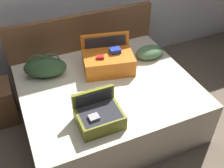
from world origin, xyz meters
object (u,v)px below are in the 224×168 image
object	(u,v)px
hard_case_medium	(99,116)
duffel_bag	(45,67)
pillow_near_headboard	(149,52)
hard_case_large	(108,60)
bed	(108,103)

from	to	relation	value
hard_case_medium	duffel_bag	size ratio (longest dim) A/B	0.79
duffel_bag	pillow_near_headboard	xyz separation A→B (m)	(1.30, -0.12, -0.06)
hard_case_large	hard_case_medium	world-z (taller)	hard_case_large
hard_case_medium	duffel_bag	distance (m)	0.97
hard_case_medium	pillow_near_headboard	xyz separation A→B (m)	(1.00, 0.80, -0.02)
bed	hard_case_medium	world-z (taller)	hard_case_medium
hard_case_large	pillow_near_headboard	bearing A→B (deg)	15.06
bed	hard_case_large	bearing A→B (deg)	66.30
hard_case_large	hard_case_medium	size ratio (longest dim) A/B	1.56
bed	duffel_bag	xyz separation A→B (m)	(-0.60, 0.43, 0.41)
pillow_near_headboard	duffel_bag	bearing A→B (deg)	174.53
duffel_bag	pillow_near_headboard	distance (m)	1.31
bed	pillow_near_headboard	world-z (taller)	pillow_near_headboard
hard_case_large	pillow_near_headboard	xyz separation A→B (m)	(0.58, 0.03, -0.06)
bed	pillow_near_headboard	size ratio (longest dim) A/B	5.22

